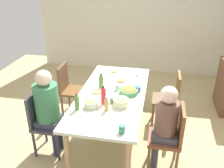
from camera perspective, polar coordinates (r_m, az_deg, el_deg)
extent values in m
plane|color=tan|center=(3.96, 0.00, -11.65)|extent=(6.48, 6.48, 0.00)
cube|color=beige|center=(5.97, 5.35, 15.10)|extent=(0.12, 4.61, 2.60)
cube|color=silver|center=(3.57, 0.00, -2.46)|extent=(2.02, 0.94, 0.04)
cylinder|color=tan|center=(4.59, -2.30, -0.78)|extent=(0.07, 0.07, 0.70)
cylinder|color=tan|center=(3.15, -10.22, -15.54)|extent=(0.07, 0.07, 0.70)
cylinder|color=tan|center=(4.50, 6.88, -1.60)|extent=(0.07, 0.07, 0.70)
cylinder|color=tan|center=(3.01, 3.69, -17.58)|extent=(0.07, 0.07, 0.70)
cube|color=#373844|center=(3.52, -14.17, -9.06)|extent=(0.40, 0.40, 0.04)
cylinder|color=#2C4156|center=(3.84, -15.10, -10.04)|extent=(0.04, 0.04, 0.43)
cylinder|color=#2E3B46|center=(3.61, -17.42, -13.07)|extent=(0.04, 0.04, 0.43)
cylinder|color=#233B4F|center=(3.72, -10.29, -10.83)|extent=(0.04, 0.04, 0.43)
cylinder|color=#343746|center=(3.48, -12.31, -14.07)|extent=(0.04, 0.04, 0.43)
cube|color=#363C44|center=(3.48, -17.30, -5.43)|extent=(0.38, 0.04, 0.45)
cylinder|color=#283647|center=(3.67, -11.84, -11.35)|extent=(0.09, 0.09, 0.45)
cylinder|color=navy|center=(3.56, -12.82, -12.86)|extent=(0.09, 0.09, 0.45)
cube|color=#32384F|center=(3.49, -14.28, -8.26)|extent=(0.30, 0.30, 0.10)
cylinder|color=#3A7C54|center=(3.34, -14.83, -4.02)|extent=(0.32, 0.32, 0.49)
sphere|color=beige|center=(3.19, -15.52, 1.30)|extent=(0.21, 0.21, 0.21)
cube|color=brown|center=(4.32, -8.74, -1.61)|extent=(0.40, 0.40, 0.04)
cylinder|color=brown|center=(4.62, -9.86, -2.93)|extent=(0.04, 0.04, 0.43)
cylinder|color=brown|center=(4.34, -11.40, -5.05)|extent=(0.04, 0.04, 0.43)
cylinder|color=brown|center=(4.51, -5.81, -3.37)|extent=(0.04, 0.04, 0.43)
cylinder|color=brown|center=(4.24, -7.11, -5.57)|extent=(0.04, 0.04, 0.43)
cube|color=brown|center=(4.28, -11.23, 1.41)|extent=(0.38, 0.04, 0.45)
cube|color=brown|center=(4.09, 12.04, -3.54)|extent=(0.40, 0.40, 0.04)
cylinder|color=brown|center=(4.07, 14.14, -7.66)|extent=(0.04, 0.04, 0.43)
cylinder|color=brown|center=(4.36, 14.02, -5.22)|extent=(0.04, 0.04, 0.43)
cylinder|color=brown|center=(4.06, 9.32, -7.27)|extent=(0.04, 0.04, 0.43)
cylinder|color=brown|center=(4.35, 9.55, -4.85)|extent=(0.04, 0.04, 0.43)
cube|color=brown|center=(4.00, 14.92, -0.82)|extent=(0.38, 0.04, 0.45)
cube|color=brown|center=(3.25, 11.92, -12.21)|extent=(0.40, 0.40, 0.04)
cylinder|color=brown|center=(3.28, 14.62, -17.35)|extent=(0.04, 0.04, 0.43)
cylinder|color=brown|center=(3.53, 14.43, -13.60)|extent=(0.04, 0.04, 0.43)
cylinder|color=brown|center=(3.26, 8.41, -16.90)|extent=(0.04, 0.04, 0.43)
cylinder|color=brown|center=(3.52, 8.77, -13.17)|extent=(0.04, 0.04, 0.43)
cube|color=brown|center=(3.12, 15.65, -9.04)|extent=(0.38, 0.04, 0.45)
cylinder|color=#3E3F4B|center=(3.32, 9.77, -15.84)|extent=(0.09, 0.09, 0.45)
cylinder|color=#383E42|center=(3.44, 9.89, -14.08)|extent=(0.09, 0.09, 0.45)
cube|color=#423F4B|center=(3.21, 12.02, -11.36)|extent=(0.30, 0.30, 0.10)
cylinder|color=brown|center=(3.06, 12.47, -7.48)|extent=(0.27, 0.27, 0.42)
sphere|color=beige|center=(2.91, 13.04, -2.48)|extent=(0.21, 0.21, 0.21)
cylinder|color=white|center=(3.89, 2.01, 0.55)|extent=(0.25, 0.25, 0.01)
ellipsoid|color=tan|center=(3.88, 2.01, 0.81)|extent=(0.14, 0.14, 0.02)
cylinder|color=white|center=(3.56, -3.55, -2.06)|extent=(0.26, 0.26, 0.01)
ellipsoid|color=tan|center=(3.55, -3.56, -1.78)|extent=(0.14, 0.14, 0.02)
cylinder|color=white|center=(4.23, 0.34, 2.72)|extent=(0.21, 0.21, 0.01)
ellipsoid|color=tan|center=(4.22, 0.34, 2.97)|extent=(0.11, 0.11, 0.02)
cylinder|color=beige|center=(3.24, 2.05, -4.23)|extent=(0.20, 0.20, 0.10)
ellipsoid|color=#D4BA6F|center=(3.21, 2.06, -3.47)|extent=(0.16, 0.16, 0.04)
cylinder|color=#428351|center=(3.55, 3.88, -1.72)|extent=(0.27, 0.27, 0.06)
ellipsoid|color=#A97938|center=(3.53, 3.89, -1.26)|extent=(0.22, 0.22, 0.04)
cylinder|color=beige|center=(3.22, -4.82, -4.61)|extent=(0.18, 0.18, 0.09)
ellipsoid|color=tan|center=(3.20, -4.85, -3.94)|extent=(0.14, 0.14, 0.04)
cylinder|color=white|center=(4.12, 5.93, 2.42)|extent=(0.07, 0.07, 0.08)
torus|color=white|center=(4.08, 5.86, 2.16)|extent=(0.05, 0.01, 0.05)
cylinder|color=#31589F|center=(3.62, 5.92, -1.16)|extent=(0.09, 0.09, 0.07)
torus|color=#3C4F98|center=(3.57, 5.83, -1.56)|extent=(0.05, 0.01, 0.05)
cylinder|color=#3E9568|center=(2.76, 2.29, -10.26)|extent=(0.07, 0.07, 0.09)
torus|color=#4B8560|center=(2.73, 2.12, -10.86)|extent=(0.05, 0.01, 0.05)
cylinder|color=white|center=(3.63, 1.05, -0.72)|extent=(0.08, 0.08, 0.10)
torus|color=white|center=(3.58, 0.90, -1.10)|extent=(0.05, 0.01, 0.05)
cylinder|color=#508268|center=(3.32, 0.20, -3.66)|extent=(0.07, 0.07, 0.07)
torus|color=#3F8E5A|center=(3.28, 0.04, -4.07)|extent=(0.05, 0.01, 0.05)
cylinder|color=tan|center=(3.12, -1.30, -4.85)|extent=(0.06, 0.06, 0.16)
cone|color=#BD9745|center=(3.08, -1.31, -3.36)|extent=(0.05, 0.05, 0.03)
cylinder|color=white|center=(3.07, -1.32, -3.03)|extent=(0.03, 0.03, 0.01)
cylinder|color=#537A38|center=(3.17, -8.08, -4.25)|extent=(0.06, 0.06, 0.20)
cone|color=#4F843A|center=(3.11, -8.21, -2.46)|extent=(0.05, 0.05, 0.03)
cylinder|color=red|center=(3.10, -8.23, -2.13)|extent=(0.03, 0.03, 0.01)
cylinder|color=#52812F|center=(3.67, -2.52, 0.39)|extent=(0.07, 0.07, 0.19)
cone|color=#467D40|center=(3.62, -2.55, 1.95)|extent=(0.06, 0.06, 0.03)
cylinder|color=black|center=(3.61, -2.56, 2.24)|extent=(0.03, 0.03, 0.01)
cylinder|color=red|center=(3.26, -1.98, -2.89)|extent=(0.07, 0.07, 0.21)
cone|color=red|center=(3.20, -2.01, -0.97)|extent=(0.06, 0.06, 0.03)
cylinder|color=black|center=(3.19, -2.01, -0.65)|extent=(0.03, 0.03, 0.01)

